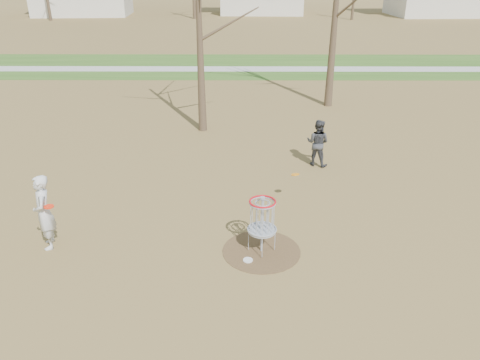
% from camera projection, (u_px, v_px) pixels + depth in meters
% --- Properties ---
extents(ground, '(160.00, 160.00, 0.00)m').
position_uv_depth(ground, '(261.00, 251.00, 10.73)').
color(ground, brown).
rests_on(ground, ground).
extents(green_band, '(160.00, 8.00, 0.01)m').
position_uv_depth(green_band, '(249.00, 66.00, 29.74)').
color(green_band, '#2D5119').
rests_on(green_band, ground).
extents(footpath, '(160.00, 1.50, 0.01)m').
position_uv_depth(footpath, '(250.00, 69.00, 28.83)').
color(footpath, '#9E9E99').
rests_on(footpath, green_band).
extents(dirt_circle, '(1.80, 1.80, 0.01)m').
position_uv_depth(dirt_circle, '(261.00, 251.00, 10.73)').
color(dirt_circle, '#47331E').
rests_on(dirt_circle, ground).
extents(player_standing, '(0.62, 0.76, 1.78)m').
position_uv_depth(player_standing, '(44.00, 212.00, 10.55)').
color(player_standing, silver).
rests_on(player_standing, ground).
extents(player_throwing, '(0.92, 0.85, 1.53)m').
position_uv_depth(player_throwing, '(318.00, 143.00, 14.96)').
color(player_throwing, '#36373C').
rests_on(player_throwing, ground).
extents(disc_grounded, '(0.22, 0.22, 0.02)m').
position_uv_depth(disc_grounded, '(248.00, 260.00, 10.37)').
color(disc_grounded, silver).
rests_on(disc_grounded, dirt_circle).
extents(discs_in_play, '(5.91, 2.54, 0.31)m').
position_uv_depth(discs_in_play, '(190.00, 188.00, 11.44)').
color(discs_in_play, orange).
rests_on(discs_in_play, ground).
extents(disc_golf_basket, '(0.64, 0.64, 1.35)m').
position_uv_depth(disc_golf_basket, '(262.00, 216.00, 10.34)').
color(disc_golf_basket, '#9EA3AD').
rests_on(disc_golf_basket, ground).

